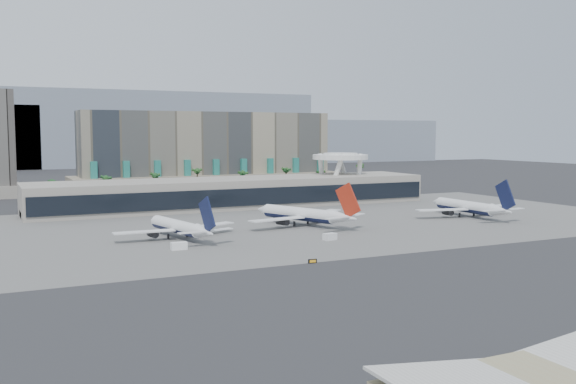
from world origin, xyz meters
name	(u,v)px	position (x,y,z in m)	size (l,w,h in m)	color
ground	(381,248)	(0.00, 0.00, 0.00)	(900.00, 900.00, 0.00)	#232326
apron_pad	(292,222)	(0.00, 55.00, 0.03)	(260.00, 130.00, 0.06)	#5B5B59
mountain_ridge	(126,134)	(27.88, 470.00, 29.89)	(680.00, 60.00, 70.00)	gray
hotel	(209,161)	(10.00, 174.41, 16.81)	(140.00, 30.00, 42.00)	gray
terminal	(236,191)	(0.00, 109.84, 6.52)	(170.00, 32.50, 14.50)	#AEA599
saucer_structure	(340,160)	(55.00, 116.00, 18.45)	(26.00, 26.00, 21.89)	white
palm_row	(223,176)	(7.00, 145.00, 10.50)	(157.80, 2.80, 13.10)	brown
airliner_left	(179,227)	(-45.25, 39.02, 3.53)	(38.65, 40.15, 13.99)	white
airliner_centre	(303,214)	(-0.01, 46.65, 3.94)	(41.60, 42.91, 15.64)	white
airliner_right	(468,207)	(65.83, 39.96, 3.85)	(42.99, 44.22, 15.27)	white
service_vehicle_a	(179,246)	(-50.48, 20.88, 1.04)	(4.25, 2.08, 2.08)	white
service_vehicle_b	(330,237)	(-6.33, 17.02, 1.01)	(3.91, 2.23, 2.01)	silver
taxiway_sign	(312,261)	(-26.47, -10.20, 0.49)	(2.20, 0.55, 0.99)	black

